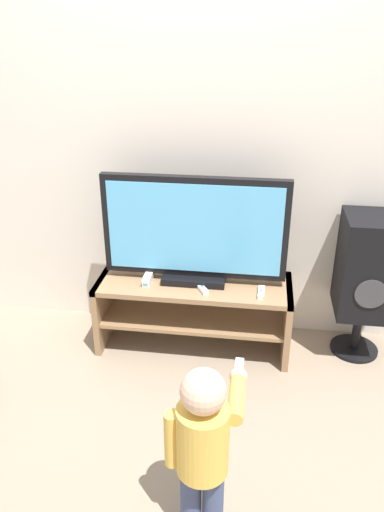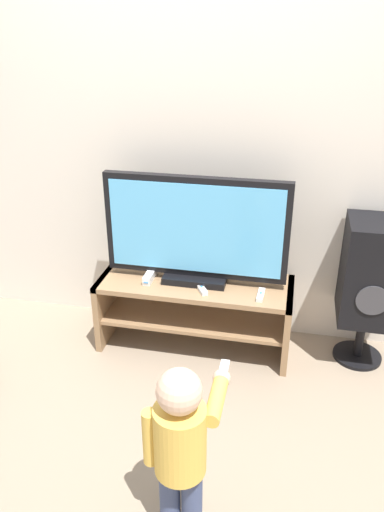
% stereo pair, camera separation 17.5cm
% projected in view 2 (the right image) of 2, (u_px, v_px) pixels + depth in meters
% --- Properties ---
extents(ground_plane, '(16.00, 16.00, 0.00)m').
position_uv_depth(ground_plane, '(188.00, 364.00, 2.90)').
color(ground_plane, gray).
extents(wall_back, '(10.00, 0.06, 2.60)m').
position_uv_depth(wall_back, '(206.00, 121.00, 2.77)').
color(wall_back, silver).
rests_on(wall_back, ground_plane).
extents(tv_stand, '(1.13, 0.41, 0.43)m').
position_uv_depth(tv_stand, '(195.00, 303.00, 2.96)').
color(tv_stand, '#93704C').
rests_on(tv_stand, ground_plane).
extents(television, '(1.04, 0.20, 0.62)m').
position_uv_depth(television, '(196.00, 232.00, 2.78)').
color(television, black).
rests_on(television, tv_stand).
extents(game_console, '(0.04, 0.17, 0.05)m').
position_uv_depth(game_console, '(150.00, 276.00, 2.91)').
color(game_console, white).
rests_on(game_console, tv_stand).
extents(remote_primary, '(0.04, 0.13, 0.03)m').
position_uv_depth(remote_primary, '(261.00, 295.00, 2.73)').
color(remote_primary, white).
rests_on(remote_primary, tv_stand).
extents(remote_secondary, '(0.09, 0.13, 0.03)m').
position_uv_depth(remote_secondary, '(201.00, 289.00, 2.80)').
color(remote_secondary, white).
rests_on(remote_secondary, tv_stand).
extents(child, '(0.29, 0.44, 0.75)m').
position_uv_depth(child, '(181.00, 439.00, 1.80)').
color(child, '#3F4C72').
rests_on(child, ground_plane).
extents(speaker_tower, '(0.31, 0.35, 0.86)m').
position_uv_depth(speaker_tower, '(371.00, 274.00, 2.72)').
color(speaker_tower, black).
rests_on(speaker_tower, ground_plane).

